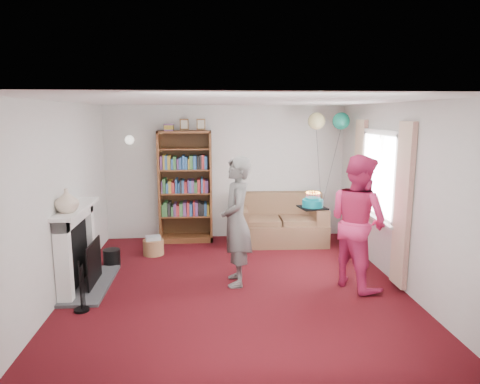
{
  "coord_description": "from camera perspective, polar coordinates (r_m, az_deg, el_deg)",
  "views": [
    {
      "loc": [
        -0.38,
        -5.53,
        2.34
      ],
      "look_at": [
        0.11,
        0.6,
        1.22
      ],
      "focal_mm": 32.0,
      "sensor_mm": 36.0,
      "label": 1
    }
  ],
  "objects": [
    {
      "name": "bookcase",
      "position": [
        7.96,
        -7.27,
        0.56
      ],
      "size": [
        0.97,
        0.42,
        2.26
      ],
      "color": "#472B14",
      "rests_on": "ground"
    },
    {
      "name": "wall_right",
      "position": [
        6.23,
        20.58,
        -0.4
      ],
      "size": [
        0.02,
        5.0,
        2.5
      ],
      "primitive_type": "cube",
      "color": "silver",
      "rests_on": "ground"
    },
    {
      "name": "person_striped",
      "position": [
        5.86,
        -0.49,
        -3.96
      ],
      "size": [
        0.43,
        0.65,
        1.78
      ],
      "primitive_type": "imported",
      "rotation": [
        0.0,
        0.0,
        -1.58
      ],
      "color": "black",
      "rests_on": "ground"
    },
    {
      "name": "birthday_cake",
      "position": [
        5.84,
        9.66,
        -1.5
      ],
      "size": [
        0.34,
        0.34,
        0.22
      ],
      "rotation": [
        0.0,
        0.0,
        0.18
      ],
      "color": "black",
      "rests_on": "ground"
    },
    {
      "name": "wall_back",
      "position": [
        8.12,
        -1.87,
        2.63
      ],
      "size": [
        4.5,
        0.02,
        2.5
      ],
      "primitive_type": "cube",
      "color": "silver",
      "rests_on": "ground"
    },
    {
      "name": "wall_sconce",
      "position": [
        8.03,
        -14.52,
        6.74
      ],
      "size": [
        0.16,
        0.23,
        0.16
      ],
      "color": "gold",
      "rests_on": "ground"
    },
    {
      "name": "wall_left",
      "position": [
        5.94,
        -22.94,
        -1.05
      ],
      "size": [
        0.02,
        5.0,
        2.5
      ],
      "primitive_type": "cube",
      "color": "silver",
      "rests_on": "ground"
    },
    {
      "name": "ceiling",
      "position": [
        5.55,
        -0.67,
        12.06
      ],
      "size": [
        4.5,
        5.0,
        0.01
      ],
      "primitive_type": "cube",
      "color": "white",
      "rests_on": "wall_back"
    },
    {
      "name": "window_bay",
      "position": [
        6.75,
        18.0,
        0.14
      ],
      "size": [
        0.14,
        2.02,
        2.2
      ],
      "color": "white",
      "rests_on": "ground"
    },
    {
      "name": "person_magenta",
      "position": [
        6.0,
        15.43,
        -3.83
      ],
      "size": [
        1.01,
        1.1,
        1.82
      ],
      "primitive_type": "imported",
      "rotation": [
        0.0,
        0.0,
        2.03
      ],
      "color": "#D32A62",
      "rests_on": "ground"
    },
    {
      "name": "wicker_basket",
      "position": [
        7.41,
        -11.46,
        -7.11
      ],
      "size": [
        0.35,
        0.35,
        0.32
      ],
      "rotation": [
        0.0,
        0.0,
        0.21
      ],
      "color": "#996D47",
      "rests_on": "ground"
    },
    {
      "name": "fireplace",
      "position": [
        6.25,
        -20.41,
        -7.34
      ],
      "size": [
        0.55,
        1.8,
        1.12
      ],
      "color": "#3F3F42",
      "rests_on": "ground"
    },
    {
      "name": "mantel_vase",
      "position": [
        5.75,
        -22.1,
        -1.07
      ],
      "size": [
        0.38,
        0.38,
        0.3
      ],
      "primitive_type": "imported",
      "rotation": [
        0.0,
        0.0,
        -0.39
      ],
      "color": "beige",
      "rests_on": "fireplace"
    },
    {
      "name": "sofa",
      "position": [
        7.97,
        5.21,
        -4.27
      ],
      "size": [
        1.68,
        0.89,
        0.89
      ],
      "rotation": [
        0.0,
        0.0,
        -0.03
      ],
      "color": "brown",
      "rests_on": "ground"
    },
    {
      "name": "balloons",
      "position": [
        7.77,
        11.76,
        9.25
      ],
      "size": [
        0.74,
        0.3,
        1.71
      ],
      "color": "#3F3F3F",
      "rests_on": "ground"
    },
    {
      "name": "ground",
      "position": [
        6.02,
        -0.62,
        -12.53
      ],
      "size": [
        5.0,
        5.0,
        0.0
      ],
      "primitive_type": "plane",
      "color": "#33070A",
      "rests_on": "ground"
    }
  ]
}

